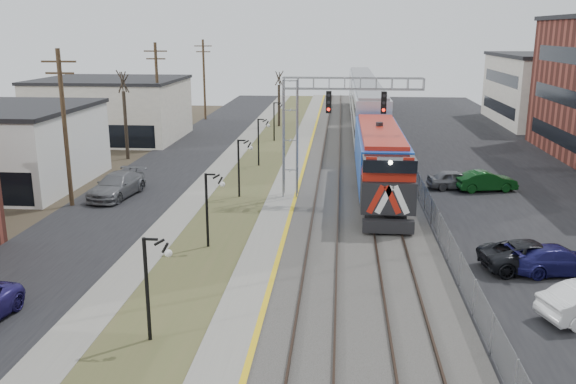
# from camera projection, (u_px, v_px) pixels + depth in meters

# --- Properties ---
(street_west) EXTENTS (7.00, 120.00, 0.04)m
(street_west) POSITION_uv_depth(u_px,v_px,m) (161.00, 172.00, 48.97)
(street_west) COLOR black
(street_west) RESTS_ON ground
(sidewalk) EXTENTS (2.00, 120.00, 0.08)m
(sidewalk) POSITION_uv_depth(u_px,v_px,m) (216.00, 173.00, 48.59)
(sidewalk) COLOR gray
(sidewalk) RESTS_ON ground
(grass_median) EXTENTS (4.00, 120.00, 0.06)m
(grass_median) POSITION_uv_depth(u_px,v_px,m) (254.00, 174.00, 48.35)
(grass_median) COLOR #4C532C
(grass_median) RESTS_ON ground
(platform) EXTENTS (2.00, 120.00, 0.24)m
(platform) POSITION_uv_depth(u_px,v_px,m) (291.00, 173.00, 48.07)
(platform) COLOR gray
(platform) RESTS_ON ground
(ballast_bed) EXTENTS (8.00, 120.00, 0.20)m
(ballast_bed) POSITION_uv_depth(u_px,v_px,m) (355.00, 175.00, 47.66)
(ballast_bed) COLOR #595651
(ballast_bed) RESTS_ON ground
(parking_lot) EXTENTS (16.00, 120.00, 0.04)m
(parking_lot) POSITION_uv_depth(u_px,v_px,m) (512.00, 179.00, 46.68)
(parking_lot) COLOR black
(parking_lot) RESTS_ON ground
(platform_edge) EXTENTS (0.24, 120.00, 0.01)m
(platform_edge) POSITION_uv_depth(u_px,v_px,m) (302.00, 172.00, 47.97)
(platform_edge) COLOR gold
(platform_edge) RESTS_ON platform
(track_near) EXTENTS (1.58, 120.00, 0.15)m
(track_near) POSITION_uv_depth(u_px,v_px,m) (329.00, 172.00, 47.78)
(track_near) COLOR #2D2119
(track_near) RESTS_ON ballast_bed
(track_far) EXTENTS (1.58, 120.00, 0.15)m
(track_far) POSITION_uv_depth(u_px,v_px,m) (374.00, 173.00, 47.49)
(track_far) COLOR #2D2119
(track_far) RESTS_ON ballast_bed
(train) EXTENTS (3.00, 63.05, 5.33)m
(train) POSITION_uv_depth(u_px,v_px,m) (367.00, 110.00, 64.32)
(train) COLOR #1647B6
(train) RESTS_ON ground
(signal_gantry) EXTENTS (9.00, 1.07, 8.15)m
(signal_gantry) POSITION_uv_depth(u_px,v_px,m) (317.00, 117.00, 39.74)
(signal_gantry) COLOR gray
(signal_gantry) RESTS_ON ground
(lampposts) EXTENTS (0.14, 62.14, 4.00)m
(lampposts) POSITION_uv_depth(u_px,v_px,m) (208.00, 209.00, 31.74)
(lampposts) COLOR black
(lampposts) RESTS_ON ground
(utility_poles) EXTENTS (0.28, 80.28, 10.00)m
(utility_poles) POSITION_uv_depth(u_px,v_px,m) (65.00, 130.00, 38.32)
(utility_poles) COLOR #4C3823
(utility_poles) RESTS_ON ground
(fence) EXTENTS (0.04, 120.00, 1.60)m
(fence) POSITION_uv_depth(u_px,v_px,m) (410.00, 167.00, 47.13)
(fence) COLOR gray
(fence) RESTS_ON ground
(bare_trees) EXTENTS (12.30, 42.30, 5.95)m
(bare_trees) POSITION_uv_depth(u_px,v_px,m) (160.00, 131.00, 52.15)
(bare_trees) COLOR #382D23
(bare_trees) RESTS_ON ground
(car_lot_c) EXTENTS (5.34, 3.13, 1.39)m
(car_lot_c) POSITION_uv_depth(u_px,v_px,m) (533.00, 257.00, 28.75)
(car_lot_c) COLOR black
(car_lot_c) RESTS_ON ground
(car_lot_d) EXTENTS (4.81, 2.63, 1.32)m
(car_lot_d) POSITION_uv_depth(u_px,v_px,m) (557.00, 260.00, 28.36)
(car_lot_d) COLOR navy
(car_lot_d) RESTS_ON ground
(car_lot_e) EXTENTS (4.10, 1.99, 1.35)m
(car_lot_e) POSITION_uv_depth(u_px,v_px,m) (455.00, 180.00, 43.58)
(car_lot_e) COLOR slate
(car_lot_e) RESTS_ON ground
(car_lot_f) EXTENTS (4.49, 2.34, 1.41)m
(car_lot_f) POSITION_uv_depth(u_px,v_px,m) (486.00, 182.00, 43.03)
(car_lot_f) COLOR #0B3B13
(car_lot_f) RESTS_ON ground
(car_street_b) EXTENTS (2.98, 5.79, 1.61)m
(car_street_b) POSITION_uv_depth(u_px,v_px,m) (117.00, 186.00, 41.46)
(car_street_b) COLOR slate
(car_street_b) RESTS_ON ground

